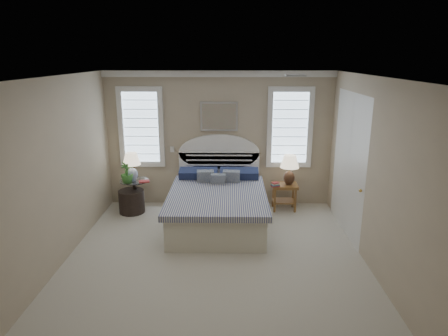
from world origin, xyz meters
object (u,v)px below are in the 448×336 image
side_table_left (135,192)px  lamp_right (290,167)px  floor_pot (132,201)px  nightstand_right (284,191)px  lamp_left (132,164)px  bed (218,203)px

side_table_left → lamp_right: lamp_right is taller
floor_pot → nightstand_right: bearing=3.8°
lamp_left → bed: bearing=-18.6°
floor_pot → side_table_left: bearing=62.1°
side_table_left → floor_pot: (-0.05, -0.10, -0.16)m
lamp_left → lamp_right: lamp_left is taller
bed → lamp_right: (1.38, 0.69, 0.51)m
nightstand_right → lamp_right: lamp_right is taller
bed → floor_pot: (-1.70, 0.49, -0.16)m
side_table_left → lamp_right: bearing=1.8°
bed → floor_pot: bed is taller
floor_pot → lamp_left: 0.75m
bed → nightstand_right: (1.30, 0.69, 0.00)m
lamp_left → nightstand_right: bearing=2.5°
floor_pot → lamp_left: size_ratio=0.88×
side_table_left → nightstand_right: side_table_left is taller
bed → side_table_left: size_ratio=3.61×
floor_pot → lamp_right: (3.08, 0.19, 0.67)m
lamp_right → bed: bearing=-153.6°
side_table_left → lamp_right: size_ratio=1.05×
bed → lamp_right: 1.62m
bed → nightstand_right: size_ratio=4.29×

